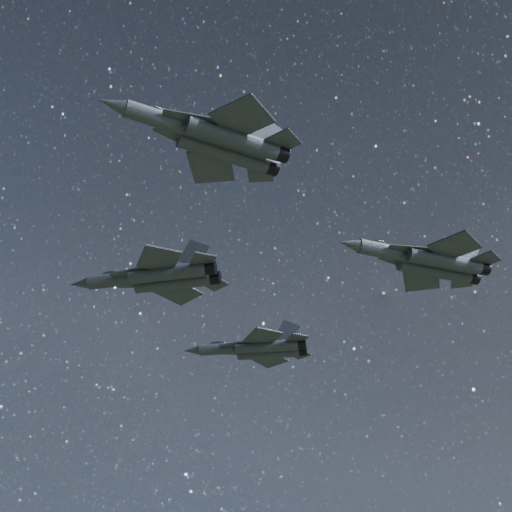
{
  "coord_description": "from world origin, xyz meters",
  "views": [
    {
      "loc": [
        -2.17,
        -64.91,
        106.41
      ],
      "look_at": [
        -0.78,
        0.29,
        149.8
      ],
      "focal_mm": 50.0,
      "sensor_mm": 36.0,
      "label": 1
    }
  ],
  "objects": [
    {
      "name": "jet_lead",
      "position": [
        -11.64,
        2.61,
        148.39
      ],
      "size": [
        18.4,
        12.59,
        4.62
      ],
      "rotation": [
        0.0,
        0.0,
        -0.22
      ],
      "color": "#2D3238"
    },
    {
      "name": "jet_slot",
      "position": [
        17.35,
        -2.23,
        147.74
      ],
      "size": [
        17.78,
        11.97,
        4.49
      ],
      "rotation": [
        0.0,
        0.0,
        0.3
      ],
      "color": "#2D3238"
    },
    {
      "name": "jet_left",
      "position": [
        -0.15,
        21.67,
        149.11
      ],
      "size": [
        17.63,
        12.24,
        4.43
      ],
      "rotation": [
        0.0,
        0.0,
        -0.15
      ],
      "color": "#2D3238"
    },
    {
      "name": "jet_right",
      "position": [
        -4.81,
        -20.57,
        147.75
      ],
      "size": [
        16.83,
        11.05,
        4.33
      ],
      "rotation": [
        0.0,
        0.0,
        0.42
      ],
      "color": "#2D3238"
    }
  ]
}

